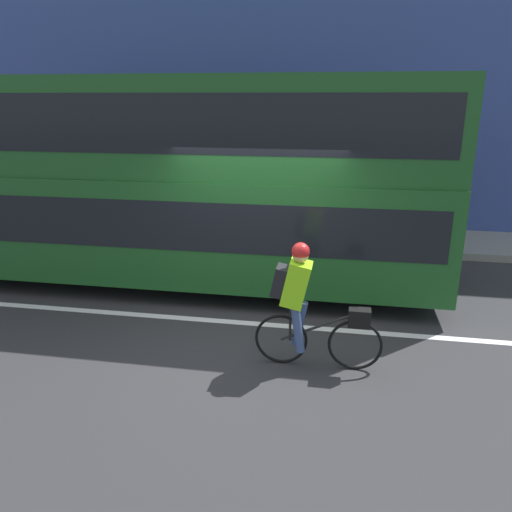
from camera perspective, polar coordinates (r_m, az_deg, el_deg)
ground_plane at (r=7.23m, az=-0.53°, el=-8.41°), size 80.00×80.00×0.00m
road_center_line at (r=7.40m, az=-0.25°, el=-7.72°), size 50.00×0.14×0.01m
sidewalk_curb at (r=11.65m, az=3.77°, el=2.29°), size 60.00×1.93×0.15m
building_facade at (r=12.35m, az=4.76°, el=20.69°), size 60.00×0.30×7.64m
bus at (r=8.80m, az=-10.15°, el=9.39°), size 9.32×2.60×3.49m
cyclist_on_bike at (r=6.01m, az=5.64°, el=-5.17°), size 1.56×0.32×1.58m
trash_bin at (r=11.56m, az=-0.86°, el=4.95°), size 0.55×0.55×0.93m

